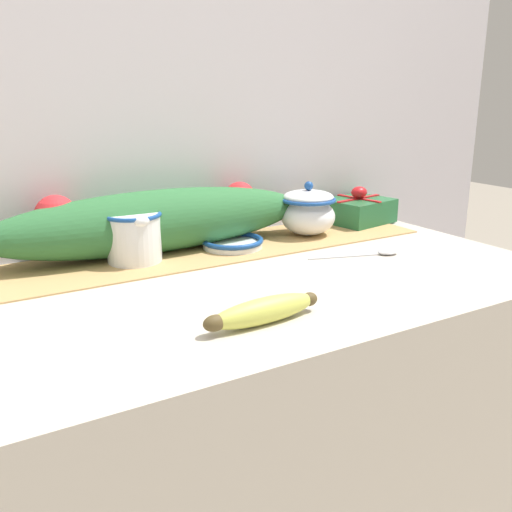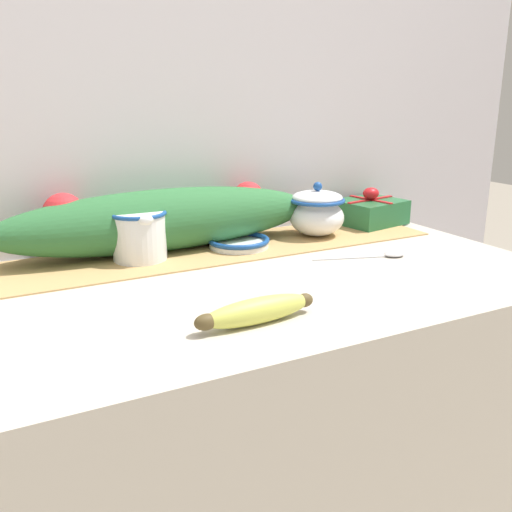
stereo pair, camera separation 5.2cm
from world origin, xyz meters
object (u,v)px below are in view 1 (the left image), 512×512
at_px(small_dish, 233,243).
at_px(banana, 263,311).
at_px(gift_box, 358,210).
at_px(sugar_bowl, 308,211).
at_px(spoon, 382,253).
at_px(cream_pitcher, 134,235).

xyz_separation_m(small_dish, banana, (-0.15, -0.37, 0.01)).
height_order(banana, gift_box, gift_box).
relative_size(small_dish, banana, 0.67).
height_order(sugar_bowl, spoon, sugar_bowl).
bearing_deg(gift_box, small_dish, -172.73).
bearing_deg(cream_pitcher, banana, -81.63).
distance_m(cream_pitcher, banana, 0.38).
xyz_separation_m(spoon, gift_box, (0.14, 0.24, 0.03)).
distance_m(small_dish, banana, 0.40).
relative_size(sugar_bowl, banana, 0.64).
bearing_deg(spoon, cream_pitcher, 172.95).
height_order(cream_pitcher, sugar_bowl, sugar_bowl).
height_order(sugar_bowl, small_dish, sugar_bowl).
bearing_deg(sugar_bowl, small_dish, -177.21).
relative_size(cream_pitcher, sugar_bowl, 1.02).
bearing_deg(sugar_bowl, gift_box, 12.08).
bearing_deg(small_dish, banana, -112.40).
distance_m(banana, gift_box, 0.67).
distance_m(cream_pitcher, small_dish, 0.21).
bearing_deg(cream_pitcher, gift_box, 3.68).
relative_size(small_dish, spoon, 0.70).
bearing_deg(spoon, small_dish, 158.28).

